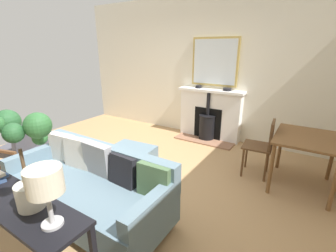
{
  "coord_description": "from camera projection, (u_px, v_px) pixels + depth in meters",
  "views": [
    {
      "loc": [
        2.2,
        2.1,
        1.84
      ],
      "look_at": [
        -0.63,
        0.33,
        0.73
      ],
      "focal_mm": 24.97,
      "sensor_mm": 36.0,
      "label": 1
    }
  ],
  "objects": [
    {
      "name": "mirror_over_mantel",
      "position": [
        215.0,
        62.0,
        4.63
      ],
      "size": [
        0.04,
        0.96,
        0.94
      ],
      "color": "tan"
    },
    {
      "name": "mantel_bowl_far",
      "position": [
        227.0,
        89.0,
        4.55
      ],
      "size": [
        0.16,
        0.16,
        0.05
      ],
      "color": "black",
      "rests_on": "fireplace"
    },
    {
      "name": "dining_chair_near_fireplace",
      "position": [
        264.0,
        143.0,
        3.39
      ],
      "size": [
        0.43,
        0.43,
        0.87
      ],
      "color": "brown",
      "rests_on": "ground"
    },
    {
      "name": "fireplace",
      "position": [
        209.0,
        117.0,
        4.89
      ],
      "size": [
        0.57,
        1.36,
        1.05
      ],
      "color": "#93664C",
      "rests_on": "ground"
    },
    {
      "name": "ottoman",
      "position": [
        132.0,
        157.0,
        3.6
      ],
      "size": [
        0.58,
        0.7,
        0.4
      ],
      "color": "#B2B2B7",
      "rests_on": "ground"
    },
    {
      "name": "dining_table",
      "position": [
        307.0,
        144.0,
        3.09
      ],
      "size": [
        0.92,
        0.78,
        0.74
      ],
      "color": "brown",
      "rests_on": "ground"
    },
    {
      "name": "armchair_accent",
      "position": [
        25.0,
        144.0,
        3.59
      ],
      "size": [
        0.8,
        0.74,
        0.81
      ],
      "color": "brown",
      "rests_on": "ground"
    },
    {
      "name": "sofa",
      "position": [
        90.0,
        186.0,
        2.65
      ],
      "size": [
        0.83,
        1.97,
        0.8
      ],
      "color": "#B2B2B7",
      "rests_on": "ground"
    },
    {
      "name": "table_lamp_far_end",
      "position": [
        45.0,
        183.0,
        1.45
      ],
      "size": [
        0.23,
        0.23,
        0.42
      ],
      "color": "#B2B2B7",
      "rests_on": "console_table"
    },
    {
      "name": "mantel_bowl_near",
      "position": [
        199.0,
        87.0,
        4.86
      ],
      "size": [
        0.13,
        0.13,
        0.06
      ],
      "color": "black",
      "rests_on": "fireplace"
    },
    {
      "name": "console_table",
      "position": [
        7.0,
        203.0,
        1.9
      ],
      "size": [
        0.36,
        1.72,
        0.72
      ],
      "color": "black",
      "rests_on": "ground"
    },
    {
      "name": "wall_left",
      "position": [
        200.0,
        69.0,
        4.92
      ],
      "size": [
        0.12,
        5.97,
        2.86
      ],
      "primitive_type": "cube",
      "color": "silver",
      "rests_on": "ground"
    },
    {
      "name": "potted_plant",
      "position": [
        17.0,
        145.0,
        1.56
      ],
      "size": [
        0.52,
        0.52,
        0.73
      ],
      "color": "silver",
      "rests_on": "console_table"
    },
    {
      "name": "ground_plane",
      "position": [
        126.0,
        181.0,
        3.41
      ],
      "size": [
        4.9,
        5.97,
        0.01
      ],
      "primitive_type": "cube",
      "color": "tan"
    }
  ]
}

